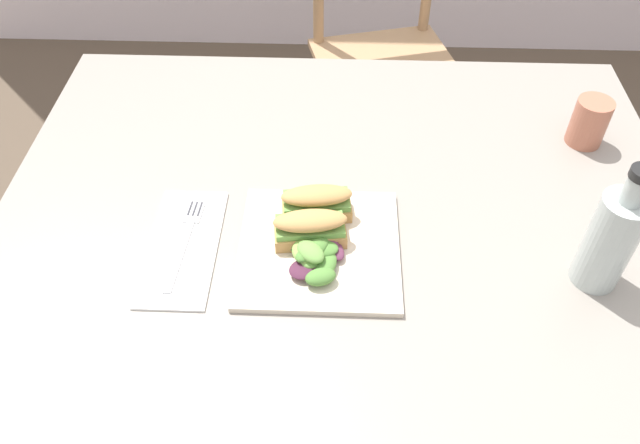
# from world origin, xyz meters

# --- Properties ---
(ground_plane) EXTENTS (7.30, 7.30, 0.00)m
(ground_plane) POSITION_xyz_m (0.00, 0.00, 0.00)
(ground_plane) COLOR brown
(dining_table) EXTENTS (1.12, 0.88, 0.74)m
(dining_table) POSITION_xyz_m (-0.10, -0.09, 0.61)
(dining_table) COLOR gray
(dining_table) RESTS_ON ground
(chair_wooden_far) EXTENTS (0.49, 0.49, 0.87)m
(chair_wooden_far) POSITION_xyz_m (0.02, 0.84, 0.45)
(chair_wooden_far) COLOR tan
(chair_wooden_far) RESTS_ON ground
(plate_lunch) EXTENTS (0.24, 0.24, 0.01)m
(plate_lunch) POSITION_xyz_m (-0.14, -0.19, 0.74)
(plate_lunch) COLOR beige
(plate_lunch) RESTS_ON dining_table
(sandwich_half_front) EXTENTS (0.11, 0.06, 0.06)m
(sandwich_half_front) POSITION_xyz_m (-0.15, -0.18, 0.78)
(sandwich_half_front) COLOR tan
(sandwich_half_front) RESTS_ON plate_lunch
(sandwich_half_back) EXTENTS (0.11, 0.06, 0.06)m
(sandwich_half_back) POSITION_xyz_m (-0.14, -0.12, 0.78)
(sandwich_half_back) COLOR tan
(sandwich_half_back) RESTS_ON plate_lunch
(salad_mixed_greens) EXTENTS (0.10, 0.13, 0.03)m
(salad_mixed_greens) POSITION_xyz_m (-0.14, -0.21, 0.76)
(salad_mixed_greens) COLOR #84A84C
(salad_mixed_greens) RESTS_ON plate_lunch
(napkin_folded) EXTENTS (0.10, 0.24, 0.00)m
(napkin_folded) POSITION_xyz_m (-0.34, -0.19, 0.74)
(napkin_folded) COLOR white
(napkin_folded) RESTS_ON dining_table
(fork_on_napkin) EXTENTS (0.03, 0.19, 0.00)m
(fork_on_napkin) POSITION_xyz_m (-0.34, -0.17, 0.75)
(fork_on_napkin) COLOR silver
(fork_on_napkin) RESTS_ON napkin_folded
(bottle_cold_brew) EXTENTS (0.07, 0.07, 0.21)m
(bottle_cold_brew) POSITION_xyz_m (0.26, -0.22, 0.81)
(bottle_cold_brew) COLOR black
(bottle_cold_brew) RESTS_ON dining_table
(cup_extra_side) EXTENTS (0.06, 0.06, 0.09)m
(cup_extra_side) POSITION_xyz_m (0.33, 0.09, 0.78)
(cup_extra_side) COLOR #B2664C
(cup_extra_side) RESTS_ON dining_table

